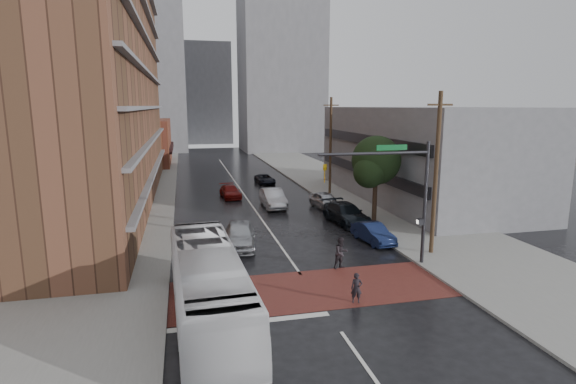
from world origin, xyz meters
TOP-DOWN VIEW (x-y plane):
  - ground at (0.00, 0.00)m, footprint 160.00×160.00m
  - crosswalk at (0.00, 0.50)m, footprint 14.00×5.00m
  - sidewalk_west at (-11.50, 25.00)m, footprint 9.00×90.00m
  - sidewalk_east at (11.50, 25.00)m, footprint 9.00×90.00m
  - apartment_block at (-14.00, 24.00)m, footprint 10.00×44.00m
  - storefront_west at (-12.00, 54.00)m, footprint 8.00×16.00m
  - building_east at (16.50, 20.00)m, footprint 11.00×26.00m
  - distant_tower_west at (-14.00, 78.00)m, footprint 18.00×16.00m
  - distant_tower_east at (14.00, 72.00)m, footprint 16.00×14.00m
  - distant_tower_center at (0.00, 95.00)m, footprint 12.00×10.00m
  - street_tree at (8.52, 12.03)m, footprint 4.20×4.10m
  - signal_mast at (5.85, 2.50)m, footprint 6.50×0.30m
  - utility_pole_near at (8.80, 4.00)m, footprint 1.60×0.26m
  - utility_pole_far at (8.80, 24.00)m, footprint 1.60×0.26m
  - transit_bus at (-5.23, -1.93)m, footprint 3.25×11.79m
  - pedestrian_a at (1.64, -1.50)m, footprint 0.61×0.48m
  - pedestrian_b at (2.50, 3.00)m, footprint 1.07×0.94m
  - car_travel_a at (-2.66, 8.17)m, footprint 2.69×5.22m
  - car_travel_b at (1.80, 19.30)m, footprint 1.81×5.11m
  - car_travel_c at (-1.55, 24.59)m, footprint 2.09×4.39m
  - suv_travel at (3.31, 31.87)m, footprint 2.16×4.17m
  - car_parked_near at (6.30, 7.19)m, footprint 1.88×4.13m
  - car_parked_mid at (6.29, 12.36)m, footprint 2.83×5.66m
  - car_parked_far at (6.30, 17.69)m, footprint 2.30×4.52m

SIDE VIEW (x-z plane):
  - ground at x=0.00m, z-range 0.00..0.00m
  - crosswalk at x=0.00m, z-range 0.00..0.02m
  - sidewalk_west at x=-11.50m, z-range 0.00..0.15m
  - sidewalk_east at x=11.50m, z-range 0.00..0.15m
  - suv_travel at x=3.31m, z-range 0.00..1.12m
  - car_travel_c at x=-1.55m, z-range 0.00..1.23m
  - car_parked_near at x=6.30m, z-range 0.00..1.31m
  - pedestrian_a at x=1.64m, z-range 0.00..1.45m
  - car_parked_far at x=6.30m, z-range 0.00..1.47m
  - car_parked_mid at x=6.29m, z-range 0.00..1.58m
  - car_travel_b at x=1.80m, z-range 0.00..1.68m
  - car_travel_a at x=-2.66m, z-range 0.00..1.70m
  - pedestrian_b at x=2.50m, z-range 0.00..1.84m
  - transit_bus at x=-5.23m, z-range 0.00..3.25m
  - storefront_west at x=-12.00m, z-range 0.00..7.00m
  - building_east at x=16.50m, z-range 0.00..9.00m
  - signal_mast at x=5.85m, z-range 1.13..8.33m
  - street_tree at x=8.52m, z-range 1.28..8.18m
  - utility_pole_near at x=8.80m, z-range 0.14..10.14m
  - utility_pole_far at x=8.80m, z-range 0.14..10.14m
  - distant_tower_center at x=0.00m, z-range 0.00..24.00m
  - apartment_block at x=-14.00m, z-range 0.00..28.00m
  - distant_tower_west at x=-14.00m, z-range 0.00..32.00m
  - distant_tower_east at x=14.00m, z-range 0.00..36.00m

